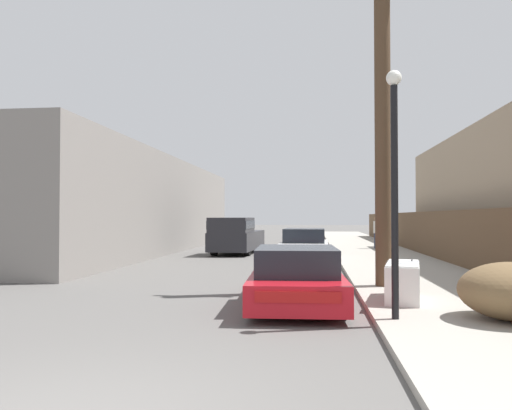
{
  "coord_description": "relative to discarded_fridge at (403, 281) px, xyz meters",
  "views": [
    {
      "loc": [
        2.18,
        -4.04,
        1.83
      ],
      "look_at": [
        0.65,
        9.32,
        2.15
      ],
      "focal_mm": 35.0,
      "sensor_mm": 36.0,
      "label": 1
    }
  ],
  "objects": [
    {
      "name": "street_lamp",
      "position": [
        -0.47,
        -1.97,
        2.08
      ],
      "size": [
        0.26,
        0.26,
        4.2
      ],
      "color": "black",
      "rests_on": "sidewalk_curb"
    },
    {
      "name": "parked_sports_car_red",
      "position": [
        -2.18,
        -0.17,
        0.05
      ],
      "size": [
        2.03,
        4.6,
        1.22
      ],
      "rotation": [
        0.0,
        0.0,
        0.04
      ],
      "color": "red",
      "rests_on": "ground"
    },
    {
      "name": "utility_pole",
      "position": [
        -0.1,
        2.11,
        4.02
      ],
      "size": [
        1.8,
        0.4,
        8.68
      ],
      "color": "#4C3826",
      "rests_on": "sidewalk_curb"
    },
    {
      "name": "building_left_block",
      "position": [
        -12.24,
        15.16,
        1.92
      ],
      "size": [
        7.0,
        25.61,
        4.85
      ],
      "primitive_type": "cube",
      "color": "gray",
      "rests_on": "ground"
    },
    {
      "name": "discarded_fridge",
      "position": [
        0.0,
        0.0,
        0.0
      ],
      "size": [
        0.97,
        1.84,
        0.8
      ],
      "rotation": [
        0.0,
        0.0,
        -0.2
      ],
      "color": "white",
      "rests_on": "sidewalk_curb"
    },
    {
      "name": "car_parked_mid",
      "position": [
        -2.18,
        9.63,
        0.13
      ],
      "size": [
        1.93,
        4.33,
        1.37
      ],
      "rotation": [
        0.0,
        0.0,
        -0.02
      ],
      "color": "silver",
      "rests_on": "ground"
    },
    {
      "name": "wooden_fence",
      "position": [
        3.23,
        14.89,
        0.59
      ],
      "size": [
        0.08,
        40.75,
        1.96
      ],
      "primitive_type": "cube",
      "color": "brown",
      "rests_on": "sidewalk_curb"
    },
    {
      "name": "sidewalk_curb",
      "position": [
        1.28,
        16.96,
        -0.45
      ],
      "size": [
        4.2,
        63.0,
        0.12
      ],
      "primitive_type": "cube",
      "color": "#9E998E",
      "rests_on": "ground"
    },
    {
      "name": "pickup_truck",
      "position": [
        -5.66,
        13.99,
        0.4
      ],
      "size": [
        2.17,
        5.73,
        1.8
      ],
      "rotation": [
        0.0,
        0.0,
        3.1
      ],
      "color": "#232328",
      "rests_on": "ground"
    },
    {
      "name": "pedestrian",
      "position": [
        1.59,
        17.04,
        0.51
      ],
      "size": [
        0.34,
        0.34,
        1.74
      ],
      "color": "#282D42",
      "rests_on": "sidewalk_curb"
    }
  ]
}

